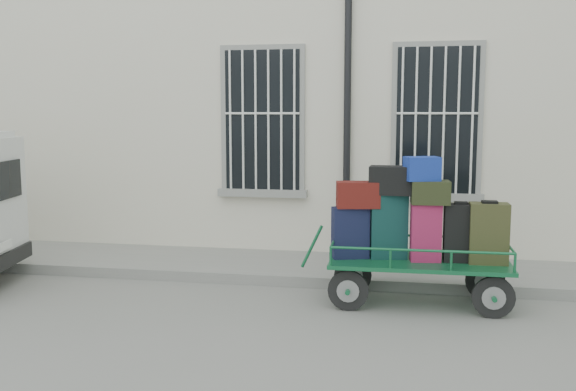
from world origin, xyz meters
The scene contains 4 objects.
ground centered at (0.00, 0.00, 0.00)m, with size 80.00×80.00×0.00m, color slate.
building centered at (0.00, 5.50, 3.00)m, with size 24.00×5.15×6.00m.
sidewalk centered at (0.00, 2.20, 0.07)m, with size 24.00×1.70×0.15m, color gray.
luggage_cart centered at (2.01, 0.85, 0.92)m, with size 2.57×1.01×1.84m.
Camera 1 is at (1.87, -7.03, 2.35)m, focal length 40.00 mm.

